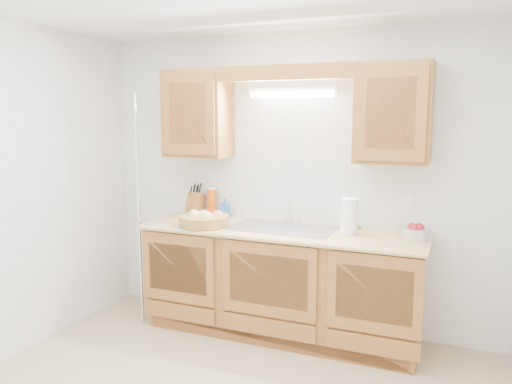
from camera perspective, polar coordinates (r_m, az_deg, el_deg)
The scene contains 17 objects.
room at distance 2.92m, azimuth -4.80°, elevation -2.37°, with size 3.52×3.50×2.50m.
base_cabinets at distance 4.20m, azimuth 2.93°, elevation -10.31°, with size 2.20×0.60×0.86m, color #99632D.
countertop at distance 4.06m, azimuth 2.91°, elevation -4.50°, with size 2.30×0.63×0.04m, color #EAC67A.
upper_cabinet_left at distance 4.43m, azimuth -6.63°, elevation 8.89°, with size 0.55×0.33×0.75m, color #99632D.
upper_cabinet_right at distance 3.91m, azimuth 15.46°, elevation 8.65°, with size 0.55×0.33×0.75m, color #99632D.
valance at distance 3.97m, azimuth 3.08°, elevation 13.50°, with size 2.20×0.05×0.12m, color #99632D.
fluorescent_fixture at distance 4.18m, azimuth 4.11°, elevation 11.29°, with size 0.76×0.08×0.08m.
sink at distance 4.09m, azimuth 3.01°, elevation -5.15°, with size 0.84×0.46×0.36m.
wire_shelf_pole at distance 4.37m, azimuth -13.24°, elevation -2.18°, with size 0.03×0.03×2.00m, color silver.
outlet_plate at distance 4.11m, azimuth 17.01°, elevation -0.89°, with size 0.08×0.01×0.12m, color white.
fruit_basket at distance 4.18m, azimuth -5.92°, elevation -3.07°, with size 0.46×0.46×0.13m.
knife_block at distance 4.58m, azimuth -6.97°, elevation -1.35°, with size 0.14×0.20×0.31m.
orange_canister at distance 4.56m, azimuth -5.08°, elevation -1.12°, with size 0.11×0.11×0.26m.
soap_bottle at distance 4.48m, azimuth -3.55°, elevation -1.81°, with size 0.08×0.08×0.18m, color blue.
sponge at distance 4.16m, azimuth 11.15°, elevation -3.95°, with size 0.12×0.10×0.02m.
paper_towel at distance 3.93m, azimuth 10.61°, elevation -2.74°, with size 0.16×0.16×0.33m.
apple_bowl at distance 3.90m, azimuth 17.73°, elevation -4.38°, with size 0.29×0.29×0.12m.
Camera 1 is at (1.31, -2.55, 1.81)m, focal length 35.00 mm.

